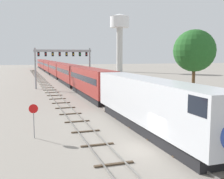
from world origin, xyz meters
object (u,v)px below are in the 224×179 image
(water_tower, at_px, (120,28))
(trackside_tree_left, at_px, (194,51))
(passenger_train, at_px, (57,69))
(stop_sign, at_px, (34,116))
(signal_gantry, at_px, (63,58))

(water_tower, height_order, trackside_tree_left, water_tower)
(passenger_train, height_order, stop_sign, passenger_train)
(signal_gantry, height_order, water_tower, water_tower)
(passenger_train, bearing_deg, trackside_tree_left, -69.64)
(trackside_tree_left, bearing_deg, passenger_train, 110.36)
(stop_sign, bearing_deg, water_tower, 65.92)
(signal_gantry, xyz_separation_m, water_tower, (31.78, 52.92, 12.16))
(signal_gantry, xyz_separation_m, trackside_tree_left, (20.05, -17.68, 1.42))
(water_tower, bearing_deg, trackside_tree_left, -99.43)
(passenger_train, distance_m, water_tower, 40.42)
(stop_sign, bearing_deg, passenger_train, 81.37)
(signal_gantry, bearing_deg, stop_sign, -102.30)
(signal_gantry, relative_size, water_tower, 0.50)
(water_tower, distance_m, stop_sign, 98.30)
(signal_gantry, height_order, trackside_tree_left, trackside_tree_left)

